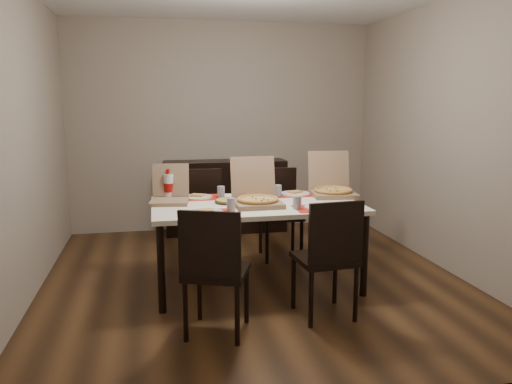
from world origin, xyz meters
The scene contains 19 objects.
ground centered at (0.00, 0.00, -0.01)m, with size 3.80×4.00×0.02m, color #482D16.
room_walls centered at (0.00, 0.43, 1.73)m, with size 3.84×4.02×2.62m.
sideboard centered at (0.00, 1.78, 0.45)m, with size 1.50×0.40×0.90m, color black.
dining_table centered at (-0.01, -0.13, 0.68)m, with size 1.80×1.00×0.75m.
chair_near_left centered at (-0.49, -1.06, 0.51)m, with size 0.54×0.54×0.93m.
chair_near_right centered at (0.38, -0.94, 0.51)m, with size 0.45×0.45×0.93m.
chair_far_left centered at (-0.39, 0.75, 0.51)m, with size 0.45×0.45×0.93m.
chair_far_right centered at (0.41, 0.67, 0.51)m, with size 0.43×0.43×0.93m.
setting_near_left centered at (-0.45, -0.44, 0.77)m, with size 0.47×0.30×0.11m.
setting_near_right centered at (0.41, -0.45, 0.77)m, with size 0.48×0.30×0.11m.
setting_far_left centered at (-0.45, 0.21, 0.77)m, with size 0.49×0.30×0.11m.
setting_far_right centered at (0.40, 0.18, 0.77)m, with size 0.50×0.30×0.11m.
napkin_loose centered at (0.09, -0.22, 0.76)m, with size 0.12×0.11×0.02m, color white.
pizza_box_center centered at (-0.01, -0.20, 0.81)m, with size 0.40×0.44×0.40m.
pizza_box_right centered at (0.78, 0.08, 0.81)m, with size 0.45×0.49×0.40m.
pizza_box_left centered at (-0.74, 0.06, 0.81)m, with size 0.37×0.40×0.33m.
faina_plate centered at (-0.24, -0.06, 0.76)m, with size 0.25×0.25×0.03m.
dip_bowl centered at (0.11, 0.08, 0.76)m, with size 0.11×0.11×0.03m, color white.
soda_bottle centered at (-0.75, 0.19, 0.87)m, with size 0.09×0.09×0.28m.
Camera 1 is at (-0.87, -4.32, 1.64)m, focal length 35.00 mm.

